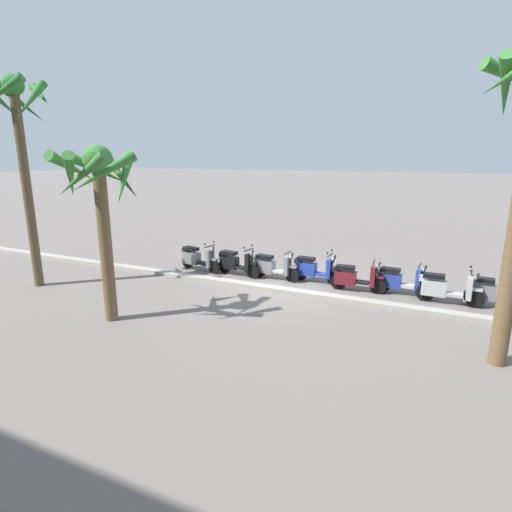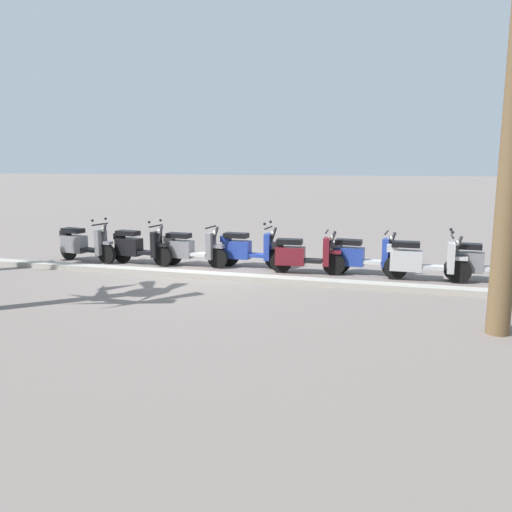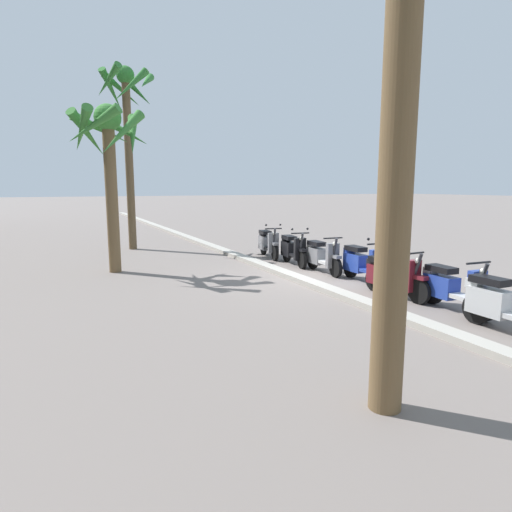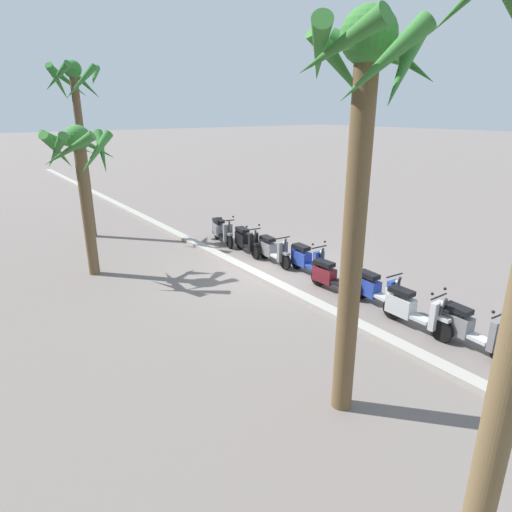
{
  "view_description": "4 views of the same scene",
  "coord_description": "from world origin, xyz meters",
  "px_view_note": "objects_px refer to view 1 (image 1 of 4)",
  "views": [
    {
      "loc": [
        -4.71,
        12.25,
        4.28
      ],
      "look_at": [
        0.35,
        1.31,
        1.29
      ],
      "focal_mm": 28.71,
      "sensor_mm": 36.0,
      "label": 1
    },
    {
      "loc": [
        -4.59,
        11.36,
        2.58
      ],
      "look_at": [
        -2.22,
        3.17,
        1.05
      ],
      "focal_mm": 36.48,
      "sensor_mm": 36.0,
      "label": 2
    },
    {
      "loc": [
        -9.4,
        6.12,
        2.37
      ],
      "look_at": [
        -2.63,
        2.93,
        1.17
      ],
      "focal_mm": 30.47,
      "sensor_mm": 36.0,
      "label": 3
    },
    {
      "loc": [
        -10.35,
        7.96,
        4.95
      ],
      "look_at": [
        -0.44,
        0.82,
        0.8
      ],
      "focal_mm": 30.48,
      "sensor_mm": 36.0,
      "label": 4
    }
  ],
  "objects_px": {
    "scooter_grey_mid_front": "(493,292)",
    "scooter_grey_far_back": "(272,267)",
    "palm_tree_by_mall_entrance": "(99,189)",
    "scooter_blue_tail_end": "(399,281)",
    "scooter_black_second_in_line": "(235,263)",
    "scooter_grey_mid_centre": "(197,258)",
    "scooter_silver_gap_after_mid": "(444,288)",
    "scooter_maroon_lead_nearest": "(354,278)",
    "scooter_blue_last_in_row": "(313,269)",
    "palm_tree_mid_walkway": "(19,129)"
  },
  "relations": [
    {
      "from": "scooter_blue_tail_end",
      "to": "palm_tree_by_mall_entrance",
      "type": "xyz_separation_m",
      "value": [
        6.73,
        5.38,
        3.0
      ]
    },
    {
      "from": "scooter_maroon_lead_nearest",
      "to": "scooter_blue_last_in_row",
      "type": "bearing_deg",
      "value": -14.26
    },
    {
      "from": "palm_tree_by_mall_entrance",
      "to": "palm_tree_mid_walkway",
      "type": "bearing_deg",
      "value": -15.96
    },
    {
      "from": "scooter_silver_gap_after_mid",
      "to": "scooter_grey_mid_centre",
      "type": "height_order",
      "value": "same"
    },
    {
      "from": "palm_tree_by_mall_entrance",
      "to": "scooter_blue_tail_end",
      "type": "bearing_deg",
      "value": -141.35
    },
    {
      "from": "scooter_silver_gap_after_mid",
      "to": "scooter_black_second_in_line",
      "type": "height_order",
      "value": "same"
    },
    {
      "from": "scooter_grey_mid_front",
      "to": "scooter_maroon_lead_nearest",
      "type": "height_order",
      "value": "scooter_grey_mid_front"
    },
    {
      "from": "scooter_maroon_lead_nearest",
      "to": "palm_tree_mid_walkway",
      "type": "xyz_separation_m",
      "value": [
        9.76,
        3.86,
        4.6
      ]
    },
    {
      "from": "scooter_grey_mid_front",
      "to": "palm_tree_mid_walkway",
      "type": "relative_size",
      "value": 0.27
    },
    {
      "from": "scooter_maroon_lead_nearest",
      "to": "scooter_grey_mid_centre",
      "type": "relative_size",
      "value": 0.96
    },
    {
      "from": "scooter_blue_tail_end",
      "to": "scooter_grey_far_back",
      "type": "bearing_deg",
      "value": 2.09
    },
    {
      "from": "scooter_silver_gap_after_mid",
      "to": "scooter_grey_mid_centre",
      "type": "relative_size",
      "value": 1.0
    },
    {
      "from": "scooter_maroon_lead_nearest",
      "to": "palm_tree_mid_walkway",
      "type": "bearing_deg",
      "value": 21.58
    },
    {
      "from": "scooter_grey_mid_front",
      "to": "scooter_blue_tail_end",
      "type": "bearing_deg",
      "value": -1.85
    },
    {
      "from": "scooter_blue_last_in_row",
      "to": "scooter_black_second_in_line",
      "type": "distance_m",
      "value": 2.86
    },
    {
      "from": "scooter_black_second_in_line",
      "to": "scooter_grey_far_back",
      "type": "bearing_deg",
      "value": -175.24
    },
    {
      "from": "scooter_black_second_in_line",
      "to": "palm_tree_by_mall_entrance",
      "type": "height_order",
      "value": "palm_tree_by_mall_entrance"
    },
    {
      "from": "scooter_silver_gap_after_mid",
      "to": "palm_tree_by_mall_entrance",
      "type": "xyz_separation_m",
      "value": [
        8.04,
        5.08,
        2.98
      ]
    },
    {
      "from": "scooter_silver_gap_after_mid",
      "to": "scooter_black_second_in_line",
      "type": "bearing_deg",
      "value": -0.26
    },
    {
      "from": "scooter_blue_tail_end",
      "to": "palm_tree_mid_walkway",
      "type": "bearing_deg",
      "value": 20.43
    },
    {
      "from": "scooter_grey_far_back",
      "to": "scooter_black_second_in_line",
      "type": "height_order",
      "value": "scooter_black_second_in_line"
    },
    {
      "from": "scooter_silver_gap_after_mid",
      "to": "scooter_blue_last_in_row",
      "type": "distance_m",
      "value": 4.14
    },
    {
      "from": "palm_tree_mid_walkway",
      "to": "scooter_silver_gap_after_mid",
      "type": "bearing_deg",
      "value": -162.85
    },
    {
      "from": "scooter_blue_last_in_row",
      "to": "scooter_black_second_in_line",
      "type": "bearing_deg",
      "value": 7.43
    },
    {
      "from": "scooter_maroon_lead_nearest",
      "to": "palm_tree_by_mall_entrance",
      "type": "height_order",
      "value": "palm_tree_by_mall_entrance"
    },
    {
      "from": "palm_tree_mid_walkway",
      "to": "scooter_black_second_in_line",
      "type": "bearing_deg",
      "value": -144.69
    },
    {
      "from": "scooter_grey_mid_centre",
      "to": "palm_tree_by_mall_entrance",
      "type": "xyz_separation_m",
      "value": [
        -0.52,
        5.07,
        2.99
      ]
    },
    {
      "from": "scooter_grey_mid_front",
      "to": "palm_tree_by_mall_entrance",
      "type": "height_order",
      "value": "palm_tree_by_mall_entrance"
    },
    {
      "from": "scooter_grey_mid_front",
      "to": "scooter_grey_far_back",
      "type": "relative_size",
      "value": 1.01
    },
    {
      "from": "scooter_silver_gap_after_mid",
      "to": "scooter_blue_tail_end",
      "type": "bearing_deg",
      "value": -13.04
    },
    {
      "from": "scooter_silver_gap_after_mid",
      "to": "scooter_blue_tail_end",
      "type": "distance_m",
      "value": 1.35
    },
    {
      "from": "scooter_black_second_in_line",
      "to": "palm_tree_mid_walkway",
      "type": "xyz_separation_m",
      "value": [
        5.45,
        3.86,
        4.59
      ]
    },
    {
      "from": "scooter_black_second_in_line",
      "to": "scooter_grey_mid_front",
      "type": "bearing_deg",
      "value": -178.69
    },
    {
      "from": "scooter_grey_mid_centre",
      "to": "scooter_blue_tail_end",
      "type": "bearing_deg",
      "value": -177.53
    },
    {
      "from": "scooter_blue_last_in_row",
      "to": "palm_tree_mid_walkway",
      "type": "xyz_separation_m",
      "value": [
        8.29,
        4.23,
        4.59
      ]
    },
    {
      "from": "scooter_maroon_lead_nearest",
      "to": "scooter_grey_far_back",
      "type": "relative_size",
      "value": 0.98
    },
    {
      "from": "scooter_grey_far_back",
      "to": "palm_tree_mid_walkway",
      "type": "bearing_deg",
      "value": 30.13
    },
    {
      "from": "scooter_silver_gap_after_mid",
      "to": "scooter_blue_last_in_row",
      "type": "bearing_deg",
      "value": -5.56
    },
    {
      "from": "palm_tree_mid_walkway",
      "to": "palm_tree_by_mall_entrance",
      "type": "distance_m",
      "value": 4.82
    },
    {
      "from": "scooter_silver_gap_after_mid",
      "to": "scooter_grey_mid_front",
      "type": "bearing_deg",
      "value": -170.26
    },
    {
      "from": "scooter_maroon_lead_nearest",
      "to": "palm_tree_by_mall_entrance",
      "type": "distance_m",
      "value": 8.01
    },
    {
      "from": "scooter_silver_gap_after_mid",
      "to": "scooter_grey_far_back",
      "type": "height_order",
      "value": "scooter_silver_gap_after_mid"
    },
    {
      "from": "scooter_blue_last_in_row",
      "to": "palm_tree_mid_walkway",
      "type": "bearing_deg",
      "value": 27.05
    },
    {
      "from": "scooter_blue_tail_end",
      "to": "scooter_grey_far_back",
      "type": "relative_size",
      "value": 0.98
    },
    {
      "from": "scooter_black_second_in_line",
      "to": "scooter_grey_mid_centre",
      "type": "bearing_deg",
      "value": 1.45
    },
    {
      "from": "scooter_maroon_lead_nearest",
      "to": "scooter_silver_gap_after_mid",
      "type": "bearing_deg",
      "value": 179.39
    },
    {
      "from": "scooter_maroon_lead_nearest",
      "to": "scooter_black_second_in_line",
      "type": "bearing_deg",
      "value": -0.05
    },
    {
      "from": "scooter_blue_tail_end",
      "to": "palm_tree_by_mall_entrance",
      "type": "bearing_deg",
      "value": 38.65
    },
    {
      "from": "scooter_grey_mid_centre",
      "to": "scooter_grey_mid_front",
      "type": "bearing_deg",
      "value": -178.67
    },
    {
      "from": "scooter_blue_tail_end",
      "to": "scooter_black_second_in_line",
      "type": "bearing_deg",
      "value": 2.76
    }
  ]
}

